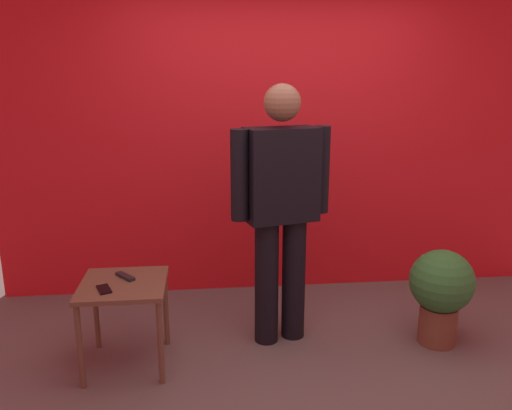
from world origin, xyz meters
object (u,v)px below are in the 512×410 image
standing_person (281,203)px  side_table (124,295)px  cell_phone (104,289)px  potted_plant (441,289)px  tv_remote (125,276)px

standing_person → side_table: (-1.04, -0.24, -0.52)m
side_table → cell_phone: bearing=-133.6°
standing_person → potted_plant: standing_person is taller
side_table → tv_remote: (0.00, 0.08, 0.10)m
side_table → potted_plant: bearing=1.7°
side_table → potted_plant: 2.14m
cell_phone → tv_remote: size_ratio=0.85×
cell_phone → tv_remote: tv_remote is taller
cell_phone → potted_plant: 2.25m
side_table → cell_phone: cell_phone is taller
side_table → tv_remote: bearing=87.6°
cell_phone → tv_remote: 0.21m
cell_phone → potted_plant: bearing=-17.4°
side_table → standing_person: bearing=13.2°
standing_person → tv_remote: 1.13m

